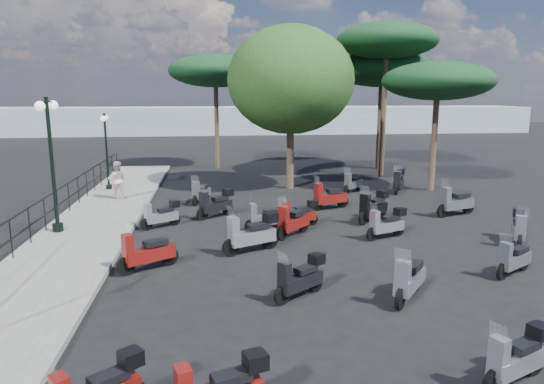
{
  "coord_description": "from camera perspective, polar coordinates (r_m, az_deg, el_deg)",
  "views": [
    {
      "loc": [
        -2.17,
        -12.82,
        4.64
      ],
      "look_at": [
        -0.19,
        3.84,
        1.2
      ],
      "focal_mm": 32.0,
      "sensor_mm": 36.0,
      "label": 1
    }
  ],
  "objects": [
    {
      "name": "scooter_20",
      "position": [
        18.09,
        11.83,
        -1.77
      ],
      "size": [
        1.46,
        1.3,
        1.42
      ],
      "rotation": [
        0.0,
        0.0,
        2.28
      ],
      "color": "black",
      "rests_on": "ground"
    },
    {
      "name": "scooter_27",
      "position": [
        23.7,
        14.68,
        1.19
      ],
      "size": [
        1.02,
        1.57,
        1.38
      ],
      "rotation": [
        0.0,
        0.0,
        2.63
      ],
      "color": "black",
      "rests_on": "ground"
    },
    {
      "name": "scooter_19",
      "position": [
        16.13,
        13.32,
        -3.7
      ],
      "size": [
        1.49,
        0.81,
        1.25
      ],
      "rotation": [
        0.0,
        0.0,
        1.97
      ],
      "color": "black",
      "rests_on": "ground"
    },
    {
      "name": "pine_1",
      "position": [
        27.85,
        13.36,
        16.88
      ],
      "size": [
        5.46,
        5.46,
        8.34
      ],
      "color": "#38281E",
      "rests_on": "ground"
    },
    {
      "name": "scooter_12",
      "position": [
        11.58,
        15.81,
        -9.93
      ],
      "size": [
        1.19,
        1.41,
        1.38
      ],
      "rotation": [
        0.0,
        0.0,
        2.46
      ],
      "color": "black",
      "rests_on": "ground"
    },
    {
      "name": "scooter_25",
      "position": [
        17.04,
        27.03,
        -3.81
      ],
      "size": [
        0.96,
        1.47,
        1.29
      ],
      "rotation": [
        0.0,
        0.0,
        2.63
      ],
      "color": "black",
      "rests_on": "ground"
    },
    {
      "name": "scooter_11",
      "position": [
        9.12,
        26.84,
        -17.07
      ],
      "size": [
        1.42,
        0.79,
        1.2
      ],
      "rotation": [
        0.0,
        0.0,
        1.98
      ],
      "color": "black",
      "rests_on": "ground"
    },
    {
      "name": "scooter_14",
      "position": [
        15.92,
        2.42,
        -3.55
      ],
      "size": [
        1.29,
        1.35,
        1.4
      ],
      "rotation": [
        0.0,
        0.0,
        2.38
      ],
      "color": "black",
      "rests_on": "ground"
    },
    {
      "name": "lamp_post_1",
      "position": [
        17.11,
        -24.52,
        3.84
      ],
      "size": [
        0.39,
        1.29,
        4.37
      ],
      "rotation": [
        0.0,
        0.0,
        -0.09
      ],
      "color": "black",
      "rests_on": "sidewalk"
    },
    {
      "name": "broadleaf_tree",
      "position": [
        23.61,
        2.21,
        13.0
      ],
      "size": [
        6.02,
        6.02,
        7.79
      ],
      "color": "#38281E",
      "rests_on": "ground"
    },
    {
      "name": "scooter_15",
      "position": [
        19.7,
        6.71,
        -0.64
      ],
      "size": [
        1.71,
        0.85,
        1.42
      ],
      "rotation": [
        0.0,
        0.0,
        1.93
      ],
      "color": "black",
      "rests_on": "ground"
    },
    {
      "name": "pine_3",
      "position": [
        24.28,
        18.94,
        12.21
      ],
      "size": [
        5.15,
        5.15,
        6.09
      ],
      "color": "#38281E",
      "rests_on": "ground"
    },
    {
      "name": "distant_hills",
      "position": [
        57.94,
        -4.69,
        8.44
      ],
      "size": [
        70.0,
        8.0,
        3.0
      ],
      "primitive_type": "cube",
      "color": "gray",
      "rests_on": "ground"
    },
    {
      "name": "scooter_3",
      "position": [
        17.37,
        -12.92,
        -2.67
      ],
      "size": [
        1.34,
        0.92,
        1.19
      ],
      "rotation": [
        0.0,
        0.0,
        2.12
      ],
      "color": "black",
      "rests_on": "ground"
    },
    {
      "name": "scooter_7",
      "position": [
        14.34,
        -2.43,
        -4.97
      ],
      "size": [
        1.73,
        1.02,
        1.48
      ],
      "rotation": [
        0.0,
        0.0,
        2.01
      ],
      "color": "black",
      "rests_on": "ground"
    },
    {
      "name": "pine_0",
      "position": [
        30.71,
        12.8,
        13.92
      ],
      "size": [
        6.19,
        6.19,
        7.14
      ],
      "color": "#38281E",
      "rests_on": "ground"
    },
    {
      "name": "scooter_6",
      "position": [
        11.3,
        3.33,
        -10.13
      ],
      "size": [
        1.33,
        1.04,
        1.23
      ],
      "rotation": [
        0.0,
        0.0,
        2.2
      ],
      "color": "black",
      "rests_on": "ground"
    },
    {
      "name": "pine_2",
      "position": [
        30.31,
        -6.67,
        13.95
      ],
      "size": [
        5.67,
        5.67,
        6.94
      ],
      "color": "#38281E",
      "rests_on": "ground"
    },
    {
      "name": "scooter_9",
      "position": [
        20.92,
        -8.39,
        -0.1
      ],
      "size": [
        0.82,
        1.53,
        1.29
      ],
      "rotation": [
        0.0,
        0.0,
        2.73
      ],
      "color": "black",
      "rests_on": "ground"
    },
    {
      "name": "scooter_21",
      "position": [
        23.27,
        9.49,
        0.99
      ],
      "size": [
        1.21,
        1.09,
        1.23
      ],
      "rotation": [
        0.0,
        0.0,
        2.3
      ],
      "color": "black",
      "rests_on": "ground"
    },
    {
      "name": "scooter_26",
      "position": [
        19.83,
        20.78,
        -1.19
      ],
      "size": [
        1.78,
        0.86,
        1.47
      ],
      "rotation": [
        0.0,
        0.0,
        1.91
      ],
      "color": "black",
      "rests_on": "ground"
    },
    {
      "name": "railing",
      "position": [
        17.02,
        -25.94,
        -2.31
      ],
      "size": [
        0.04,
        26.04,
        1.1
      ],
      "color": "black",
      "rests_on": "sidewalk"
    },
    {
      "name": "sidewalk",
      "position": [
        17.02,
        -21.33,
        -4.78
      ],
      "size": [
        3.0,
        30.0,
        0.15
      ],
      "primitive_type": "cube",
      "color": "#5E5D5A",
      "rests_on": "ground"
    },
    {
      "name": "scooter_8",
      "position": [
        17.07,
        3.16,
        -2.62
      ],
      "size": [
        1.49,
        0.63,
        1.21
      ],
      "rotation": [
        0.0,
        0.0,
        1.83
      ],
      "color": "black",
      "rests_on": "ground"
    },
    {
      "name": "pedestrian_far",
      "position": [
        21.92,
        -17.77,
        1.36
      ],
      "size": [
        0.81,
        0.65,
        1.62
      ],
      "primitive_type": "imported",
      "rotation": [
        0.0,
        0.0,
        3.18
      ],
      "color": "beige",
      "rests_on": "sidewalk"
    },
    {
      "name": "lamp_post_2",
      "position": [
        24.03,
        -18.91,
        5.1
      ],
      "size": [
        0.31,
        1.05,
        3.57
      ],
      "rotation": [
        0.0,
        0.0,
        0.08
      ],
      "color": "black",
      "rests_on": "sidewalk"
    },
    {
      "name": "ground",
      "position": [
        13.8,
        2.68,
        -8.07
      ],
      "size": [
        120.0,
        120.0,
        0.0
      ],
      "primitive_type": "plane",
      "color": "black",
      "rests_on": "ground"
    },
    {
      "name": "scooter_2",
      "position": [
        13.33,
        -14.55,
        -6.99
      ],
      "size": [
        1.53,
        1.03,
        1.38
      ],
      "rotation": [
        0.0,
        0.0,
        2.13
      ],
      "color": "black",
      "rests_on": "ground"
    },
    {
      "name": "scooter_4",
      "position": [
        18.44,
        -6.64,
        -1.44
      ],
      "size": [
        1.43,
        1.18,
        1.35
      ],
      "rotation": [
        0.0,
        0.0,
        2.23
      ],
      "color": "black",
      "rests_on": "ground"
    },
    {
      "name": "scooter_13",
      "position": [
        16.56,
        -0.79,
        -3.12
      ],
      "size": [
        1.56,
        0.64,
        1.26
      ],
      "rotation": [
        0.0,
        0.0,
        1.82
      ],
      "color": "black",
      "rests_on": "ground"
    },
    {
      "name": "scooter_18",
      "position": [
        14.05,
        26.52,
        -7.13
      ],
      "size": [
        1.37,
        0.89,
        1.22
      ],
      "rotation": [
        0.0,
        0.0,
        2.1
      ],
      "color": "black",
      "rests_on": "ground"
    }
  ]
}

